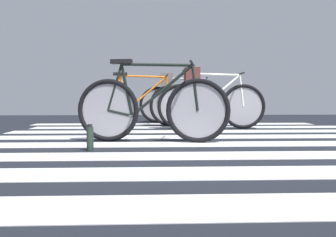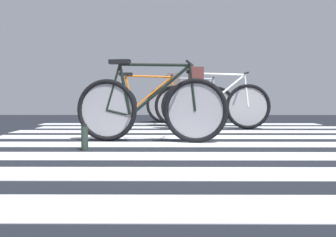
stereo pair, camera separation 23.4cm
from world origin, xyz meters
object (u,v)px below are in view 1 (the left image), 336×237
bicycle_4_of_4 (183,103)px  cyclist_4_of_4 (167,91)px  bicycle_1_of_4 (152,108)px  bicycle_3_of_4 (140,104)px  water_bottle (90,138)px  cyclist_2_of_4 (192,90)px  bicycle_2_of_4 (211,105)px

bicycle_4_of_4 → cyclist_4_of_4: bearing=-180.0°
bicycle_1_of_4 → cyclist_4_of_4: size_ratio=1.78×
bicycle_3_of_4 → cyclist_4_of_4: cyclist_4_of_4 is taller
cyclist_4_of_4 → water_bottle: bearing=-98.0°
cyclist_2_of_4 → bicycle_4_of_4: (-0.02, 1.43, -0.24)m
bicycle_2_of_4 → cyclist_4_of_4: bearing=113.7°
cyclist_4_of_4 → bicycle_4_of_4: bearing=0.0°
bicycle_2_of_4 → bicycle_4_of_4: 1.47m
cyclist_4_of_4 → water_bottle: cyclist_4_of_4 is taller
bicycle_2_of_4 → bicycle_4_of_4: (-0.33, 1.43, 0.00)m
bicycle_1_of_4 → bicycle_4_of_4: size_ratio=0.99×
bicycle_3_of_4 → bicycle_4_of_4: (0.81, 0.82, 0.00)m
bicycle_2_of_4 → cyclist_4_of_4: size_ratio=1.79×
bicycle_3_of_4 → bicycle_4_of_4: size_ratio=1.00×
cyclist_2_of_4 → bicycle_3_of_4: (-0.84, 0.61, -0.24)m
bicycle_1_of_4 → bicycle_4_of_4: same height
bicycle_4_of_4 → bicycle_3_of_4: bearing=-129.8°
bicycle_1_of_4 → bicycle_3_of_4: 2.35m
bicycle_2_of_4 → bicycle_3_of_4: same height
bicycle_1_of_4 → water_bottle: 0.92m
bicycle_2_of_4 → water_bottle: size_ratio=6.84×
bicycle_1_of_4 → bicycle_3_of_4: same height
cyclist_4_of_4 → cyclist_2_of_4: bearing=-72.1°
bicycle_4_of_4 → cyclist_2_of_4: bearing=-84.0°
bicycle_1_of_4 → cyclist_4_of_4: cyclist_4_of_4 is taller
cyclist_2_of_4 → bicycle_3_of_4: bearing=143.6°
bicycle_1_of_4 → cyclist_4_of_4: 3.21m
bicycle_1_of_4 → water_bottle: (-0.58, -0.67, -0.26)m
cyclist_4_of_4 → water_bottle: (-0.89, -3.85, -0.51)m
bicycle_1_of_4 → cyclist_2_of_4: (0.64, 1.73, 0.24)m
cyclist_2_of_4 → bicycle_4_of_4: bearing=90.8°
bicycle_2_of_4 → water_bottle: bearing=-122.8°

